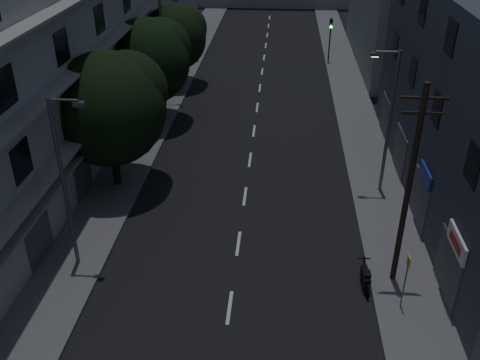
# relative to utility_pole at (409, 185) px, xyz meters

# --- Properties ---
(ground) EXTENTS (160.00, 160.00, 0.00)m
(ground) POSITION_rel_utility_pole_xyz_m (-7.03, 16.21, -4.87)
(ground) COLOR black
(ground) RESTS_ON ground
(sidewalk_left) EXTENTS (3.00, 90.00, 0.15)m
(sidewalk_left) POSITION_rel_utility_pole_xyz_m (-14.53, 16.21, -4.79)
(sidewalk_left) COLOR #565659
(sidewalk_left) RESTS_ON ground
(sidewalk_right) EXTENTS (3.00, 90.00, 0.15)m
(sidewalk_right) POSITION_rel_utility_pole_xyz_m (0.47, 16.21, -4.79)
(sidewalk_right) COLOR #565659
(sidewalk_right) RESTS_ON ground
(lane_markings) EXTENTS (0.15, 60.50, 0.01)m
(lane_markings) POSITION_rel_utility_pole_xyz_m (-7.03, 22.46, -4.86)
(lane_markings) COLOR beige
(lane_markings) RESTS_ON ground
(building_left) EXTENTS (7.00, 36.00, 14.00)m
(building_left) POSITION_rel_utility_pole_xyz_m (-19.01, 9.21, 2.13)
(building_left) COLOR #A1A19C
(building_left) RESTS_ON ground
(tree_near) EXTENTS (6.25, 6.25, 7.71)m
(tree_near) POSITION_rel_utility_pole_xyz_m (-14.42, 7.43, 0.11)
(tree_near) COLOR black
(tree_near) RESTS_ON sidewalk_left
(tree_mid) EXTENTS (5.99, 5.99, 7.37)m
(tree_mid) POSITION_rel_utility_pole_xyz_m (-14.52, 16.80, -0.11)
(tree_mid) COLOR black
(tree_mid) RESTS_ON sidewalk_left
(tree_far) EXTENTS (5.34, 5.34, 6.60)m
(tree_far) POSITION_rel_utility_pole_xyz_m (-14.18, 24.93, -0.58)
(tree_far) COLOR black
(tree_far) RESTS_ON sidewalk_left
(traffic_signal_far_right) EXTENTS (0.28, 0.37, 4.10)m
(traffic_signal_far_right) POSITION_rel_utility_pole_xyz_m (-0.78, 32.28, -1.77)
(traffic_signal_far_right) COLOR black
(traffic_signal_far_right) RESTS_ON sidewalk_right
(traffic_signal_far_left) EXTENTS (0.28, 0.37, 4.10)m
(traffic_signal_far_left) POSITION_rel_utility_pole_xyz_m (-13.46, 31.93, -1.77)
(traffic_signal_far_left) COLOR black
(traffic_signal_far_left) RESTS_ON sidewalk_left
(street_lamp_left_near) EXTENTS (1.51, 0.25, 8.00)m
(street_lamp_left_near) POSITION_rel_utility_pole_xyz_m (-14.16, 0.04, -0.27)
(street_lamp_left_near) COLOR #54565B
(street_lamp_left_near) RESTS_ON sidewalk_left
(street_lamp_right) EXTENTS (1.51, 0.25, 8.00)m
(street_lamp_right) POSITION_rel_utility_pole_xyz_m (0.47, 7.84, -0.27)
(street_lamp_right) COLOR slate
(street_lamp_right) RESTS_ON sidewalk_right
(street_lamp_left_far) EXTENTS (1.51, 0.25, 8.00)m
(street_lamp_left_far) POSITION_rel_utility_pole_xyz_m (-14.25, 20.88, -0.27)
(street_lamp_left_far) COLOR #595C60
(street_lamp_left_far) RESTS_ON sidewalk_left
(utility_pole) EXTENTS (1.80, 0.24, 9.00)m
(utility_pole) POSITION_rel_utility_pole_xyz_m (0.00, 0.00, 0.00)
(utility_pole) COLOR black
(utility_pole) RESTS_ON sidewalk_right
(bus_stop_sign) EXTENTS (0.06, 0.35, 2.52)m
(bus_stop_sign) POSITION_rel_utility_pole_xyz_m (0.02, -1.80, -2.98)
(bus_stop_sign) COLOR #595B60
(bus_stop_sign) RESTS_ON sidewalk_right
(motorcycle) EXTENTS (0.55, 1.90, 1.22)m
(motorcycle) POSITION_rel_utility_pole_xyz_m (-1.29, -0.54, -4.39)
(motorcycle) COLOR black
(motorcycle) RESTS_ON ground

